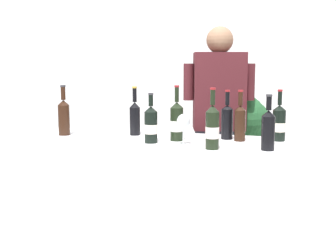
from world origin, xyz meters
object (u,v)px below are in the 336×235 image
wine_bottle_8 (135,117)px  wine_bottle_7 (151,125)px  wine_bottle_3 (64,116)px  potted_shrub (245,143)px  wine_bottle_2 (177,121)px  wine_bottle_0 (227,121)px  wine_bottle_1 (279,123)px  wine_bottle_4 (212,127)px  wine_glass (183,123)px  wine_bottle_5 (268,129)px  person_server (218,141)px  wine_bottle_6 (240,121)px

wine_bottle_8 → wine_bottle_7: bearing=-51.7°
wine_bottle_3 → potted_shrub: 1.55m
wine_bottle_2 → wine_bottle_7: 0.18m
wine_bottle_8 → wine_bottle_0: bearing=0.8°
wine_bottle_1 → wine_bottle_4: 0.52m
wine_bottle_2 → wine_glass: bearing=-61.2°
wine_bottle_4 → wine_bottle_8: bearing=150.3°
wine_bottle_4 → wine_bottle_5: (0.31, 0.05, -0.00)m
person_server → wine_bottle_6: bearing=-68.9°
wine_bottle_5 → potted_shrub: bearing=100.0°
wine_bottle_0 → wine_bottle_2: 0.33m
wine_bottle_3 → wine_bottle_5: size_ratio=1.09×
wine_bottle_7 → person_server: size_ratio=0.18×
person_server → potted_shrub: bearing=61.9°
wine_bottle_3 → wine_bottle_8: size_ratio=1.03×
wine_bottle_3 → person_server: (0.98, 0.63, -0.24)m
wine_bottle_3 → wine_bottle_0: bearing=7.0°
wine_bottle_8 → wine_bottle_6: bearing=-3.2°
wine_bottle_1 → potted_shrub: size_ratio=0.27×
wine_bottle_1 → wine_bottle_6: wine_bottle_1 is taller
wine_bottle_3 → person_server: person_server is taller
wine_bottle_3 → wine_bottle_6: 1.19m
wine_bottle_3 → potted_shrub: (1.17, 0.97, -0.31)m
wine_bottle_1 → wine_bottle_7: wine_bottle_1 is taller
wine_bottle_7 → person_server: person_server is taller
wine_glass → wine_bottle_3: bearing=171.3°
wine_bottle_1 → wine_bottle_7: 0.81m
wine_bottle_1 → person_server: person_server is taller
wine_bottle_1 → wine_bottle_2: size_ratio=0.93×
wine_bottle_1 → wine_glass: bearing=-152.2°
wine_bottle_6 → person_server: bearing=111.1°
wine_bottle_1 → person_server: size_ratio=0.19×
wine_bottle_6 → wine_glass: (-0.32, -0.22, 0.01)m
wine_bottle_0 → wine_bottle_1: size_ratio=0.98×
wine_bottle_0 → wine_bottle_2: bearing=-155.7°
person_server → wine_bottle_8: bearing=-135.5°
person_server → wine_bottle_0: bearing=-76.2°
wine_bottle_1 → wine_bottle_8: bearing=-178.1°
wine_bottle_7 → wine_bottle_8: bearing=128.3°
wine_bottle_3 → wine_bottle_7: bearing=-10.0°
wine_bottle_1 → wine_bottle_8: (-0.96, -0.03, 0.01)m
wine_bottle_6 → wine_bottle_7: size_ratio=1.05×
wine_bottle_0 → wine_bottle_6: size_ratio=0.99×
wine_bottle_4 → potted_shrub: 1.23m
wine_bottle_3 → wine_bottle_7: (0.66, -0.12, -0.02)m
wine_bottle_0 → person_server: 0.56m
wine_bottle_2 → wine_bottle_5: wine_bottle_2 is taller
wine_bottle_1 → wine_bottle_6: (-0.24, -0.07, 0.01)m
wine_bottle_4 → wine_bottle_3: bearing=168.8°
wine_bottle_0 → wine_bottle_6: (0.09, -0.05, 0.00)m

